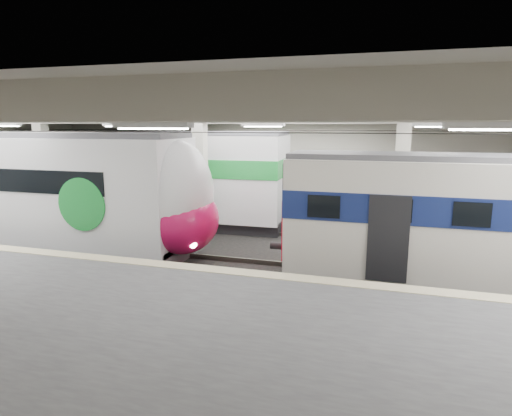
% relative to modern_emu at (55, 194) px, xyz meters
% --- Properties ---
extents(station_hall, '(36.00, 24.00, 5.75)m').
position_rel_modern_emu_xyz_m(station_hall, '(7.83, -1.74, 0.94)').
color(station_hall, black).
rests_on(station_hall, ground).
extents(modern_emu, '(14.64, 3.02, 4.68)m').
position_rel_modern_emu_xyz_m(modern_emu, '(0.00, 0.00, 0.00)').
color(modern_emu, white).
rests_on(modern_emu, ground).
extents(older_rer, '(12.32, 2.72, 4.12)m').
position_rel_modern_emu_xyz_m(older_rer, '(15.42, 0.00, -0.14)').
color(older_rer, silver).
rests_on(older_rer, ground).
extents(far_train, '(14.69, 3.36, 4.64)m').
position_rel_modern_emu_xyz_m(far_train, '(0.54, 5.50, 0.10)').
color(far_train, white).
rests_on(far_train, ground).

